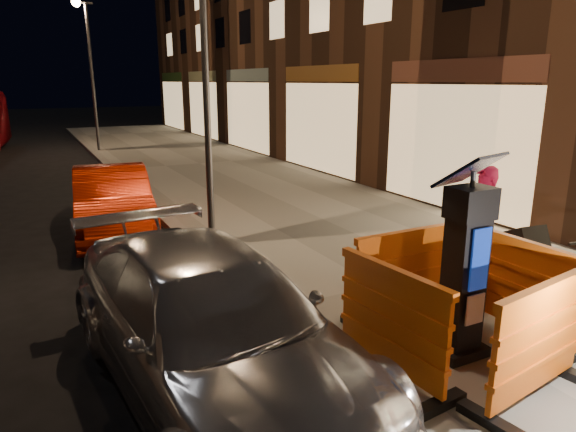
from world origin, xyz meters
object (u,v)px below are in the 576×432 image
barrier_kerbside (391,323)px  stroller (540,266)px  parking_kiosk (465,264)px  car_silver (214,386)px  barrier_back (404,276)px  barrier_bldgside (522,289)px  barrier_front (538,343)px  car_red (115,233)px  man (481,225)px

barrier_kerbside → stroller: bearing=-84.8°
parking_kiosk → car_silver: 2.94m
barrier_back → car_silver: 2.65m
parking_kiosk → barrier_bldgside: 1.06m
barrier_front → car_silver: size_ratio=0.31×
barrier_kerbside → barrier_front: bearing=-140.7°
barrier_back → stroller: 2.09m
barrier_kerbside → barrier_bldgside: size_ratio=1.00×
parking_kiosk → barrier_kerbside: size_ratio=1.40×
car_silver → barrier_bldgside: bearing=-18.9°
barrier_back → car_silver: size_ratio=0.31×
car_red → man: (4.39, -5.62, 1.02)m
parking_kiosk → car_red: bearing=105.9°
barrier_bldgside → stroller: bearing=-64.0°
car_red → man: man is taller
barrier_kerbside → man: man is taller
barrier_bldgside → car_silver: 3.67m
barrier_kerbside → parking_kiosk: bearing=-95.7°
barrier_front → parking_kiosk: bearing=81.3°
parking_kiosk → barrier_bldgside: bearing=-3.7°
car_red → stroller: bearing=-49.0°
stroller → man: bearing=109.3°
car_red → man: size_ratio=2.36×
barrier_back → stroller: size_ratio=1.53×
parking_kiosk → barrier_front: 1.06m
man → car_silver: bearing=-55.1°
barrier_kerbside → man: 3.19m
car_silver → man: (4.40, 0.63, 1.02)m
barrier_back → car_red: bearing=111.6°
parking_kiosk → barrier_back: parking_kiosk is taller
parking_kiosk → barrier_kerbside: bearing=176.3°
barrier_front → barrier_back: size_ratio=1.00×
parking_kiosk → barrier_front: bearing=-93.7°
man → stroller: (0.20, -0.90, -0.38)m
barrier_front → car_silver: 3.20m
barrier_kerbside → car_red: bearing=6.8°
man → stroller: bearing=39.3°
barrier_front → barrier_back: bearing=81.3°
parking_kiosk → man: bearing=34.9°
car_silver → car_red: car_silver is taller
barrier_front → car_red: (-2.53, 8.06, -0.74)m
barrier_front → man: 3.07m
car_silver → stroller: (4.60, -0.27, 0.64)m
barrier_front → stroller: bearing=28.0°
barrier_front → barrier_back: (0.00, 1.90, 0.00)m
man → barrier_front: bearing=-10.6°
barrier_back → barrier_kerbside: (-0.95, -0.95, 0.00)m
barrier_back → barrier_bldgside: size_ratio=1.00×
parking_kiosk → man: 2.38m
car_silver → car_red: 6.26m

